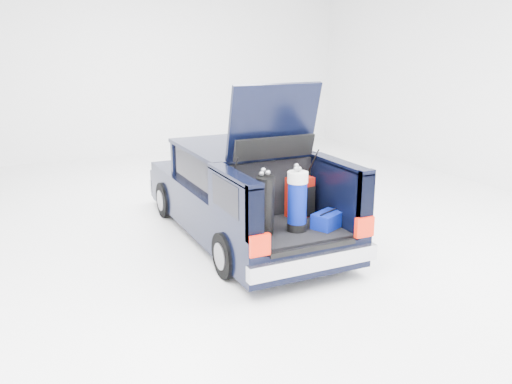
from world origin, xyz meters
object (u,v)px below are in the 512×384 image
black_golf_bag (265,206)px  blue_golf_bag (297,201)px  blue_duffel (328,220)px  car (240,193)px  red_suitcase (300,197)px

black_golf_bag → blue_golf_bag: size_ratio=0.97×
blue_duffel → blue_golf_bag: bearing=145.0°
car → blue_golf_bag: 1.74m
car → blue_golf_bag: car is taller
red_suitcase → blue_duffel: bearing=-86.6°
red_suitcase → blue_duffel: size_ratio=1.19×
red_suitcase → blue_duffel: (0.11, -0.57, -0.18)m
red_suitcase → blue_golf_bag: blue_golf_bag is taller
red_suitcase → blue_golf_bag: 0.60m
car → black_golf_bag: 1.76m
black_golf_bag → blue_golf_bag: 0.46m
black_golf_bag → blue_duffel: size_ratio=1.73×
blue_golf_bag → blue_duffel: blue_golf_bag is taller
red_suitcase → blue_golf_bag: size_ratio=0.67×
car → black_golf_bag: bearing=-103.0°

